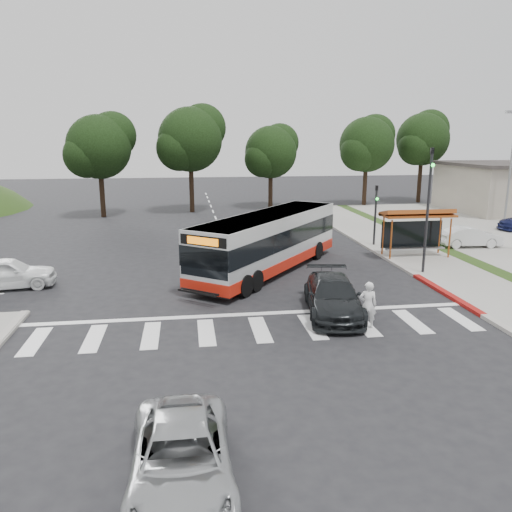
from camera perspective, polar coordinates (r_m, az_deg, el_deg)
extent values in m
plane|color=black|center=(23.47, -1.34, -3.92)|extent=(140.00, 140.00, 0.00)
cube|color=gray|center=(33.88, 15.80, 1.08)|extent=(4.00, 40.00, 0.12)
cube|color=#9E9991|center=(33.13, 12.64, 1.01)|extent=(0.30, 40.00, 0.15)
cube|color=maroon|center=(24.34, 20.86, -4.00)|extent=(0.32, 6.00, 0.15)
cube|color=silver|center=(18.79, 0.47, -8.38)|extent=(18.00, 2.60, 0.01)
cylinder|color=#9C471A|center=(29.62, 15.17, 1.79)|extent=(0.10, 0.10, 2.30)
cylinder|color=#9C471A|center=(31.21, 21.27, 1.92)|extent=(0.10, 0.10, 2.30)
cylinder|color=#9C471A|center=(30.71, 14.31, 2.24)|extent=(0.10, 0.10, 2.30)
cylinder|color=#9C471A|center=(32.24, 20.24, 2.34)|extent=(0.10, 0.10, 2.30)
cube|color=#9C471A|center=(30.69, 17.99, 4.46)|extent=(4.20, 1.60, 0.12)
cube|color=#9C471A|center=(30.71, 17.97, 4.75)|extent=(4.20, 1.32, 0.51)
cube|color=black|center=(31.42, 17.35, 2.39)|extent=(3.80, 0.06, 1.60)
cube|color=gray|center=(31.04, 17.72, 0.81)|extent=(3.60, 0.40, 0.08)
cylinder|color=black|center=(26.96, 19.00, 4.70)|extent=(0.14, 0.14, 6.50)
imported|color=black|center=(26.72, 19.45, 10.54)|extent=(0.16, 0.20, 1.00)
sphere|color=#19E533|center=(26.58, 19.57, 9.76)|extent=(0.18, 0.18, 0.18)
cylinder|color=black|center=(33.46, 13.47, 4.44)|extent=(0.14, 0.14, 4.00)
imported|color=black|center=(33.27, 13.61, 7.00)|extent=(0.16, 0.20, 1.00)
sphere|color=#19E533|center=(33.14, 13.69, 6.36)|extent=(0.18, 0.18, 0.18)
cylinder|color=gray|center=(46.65, 27.08, 9.00)|extent=(0.18, 0.18, 9.00)
cube|color=gray|center=(46.33, 27.10, 14.45)|extent=(0.80, 0.35, 0.22)
cylinder|color=black|center=(53.79, 12.34, 8.06)|extent=(0.44, 0.44, 4.40)
sphere|color=black|center=(53.59, 12.55, 12.32)|extent=(5.60, 5.60, 5.60)
sphere|color=black|center=(54.77, 13.42, 13.34)|extent=(4.20, 4.20, 4.20)
sphere|color=black|center=(52.61, 11.76, 11.58)|extent=(3.92, 3.92, 3.92)
cylinder|color=black|center=(58.37, 18.19, 8.22)|extent=(0.44, 0.44, 4.84)
sphere|color=black|center=(58.19, 18.51, 12.53)|extent=(5.60, 5.60, 5.60)
sphere|color=black|center=(59.45, 19.21, 13.54)|extent=(4.20, 4.20, 4.20)
sphere|color=black|center=(57.14, 17.86, 11.80)|extent=(3.92, 3.92, 3.92)
cylinder|color=black|center=(48.48, -7.38, 7.85)|extent=(0.44, 0.44, 4.84)
sphere|color=black|center=(48.26, -7.53, 13.06)|extent=(6.00, 6.00, 6.00)
sphere|color=black|center=(49.20, -6.15, 14.38)|extent=(4.50, 4.50, 4.50)
sphere|color=black|center=(47.52, -8.79, 12.09)|extent=(4.20, 4.20, 4.20)
cylinder|color=black|center=(51.23, 1.67, 7.75)|extent=(0.44, 0.44, 3.96)
sphere|color=black|center=(51.01, 1.69, 11.78)|extent=(5.20, 5.20, 5.20)
sphere|color=black|center=(51.94, 2.71, 12.79)|extent=(3.90, 3.90, 3.90)
sphere|color=black|center=(50.24, 0.77, 11.04)|extent=(3.64, 3.64, 3.64)
cylinder|color=black|center=(47.09, -17.18, 6.95)|extent=(0.44, 0.44, 4.40)
sphere|color=black|center=(46.85, -17.52, 11.81)|extent=(5.60, 5.60, 5.60)
sphere|color=black|center=(47.52, -16.08, 13.12)|extent=(4.20, 4.20, 4.20)
sphere|color=black|center=(46.35, -18.81, 10.84)|extent=(3.92, 3.92, 3.92)
imported|color=silver|center=(19.12, 12.66, -5.48)|extent=(0.74, 0.58, 1.80)
imported|color=black|center=(20.40, 8.80, -4.56)|extent=(2.86, 5.38, 1.48)
imported|color=#AAADAF|center=(11.01, -8.52, -21.91)|extent=(2.11, 4.55, 1.26)
imported|color=white|center=(26.32, -26.63, -1.76)|extent=(4.60, 2.35, 1.50)
imported|color=silver|center=(35.03, 23.23, 2.04)|extent=(4.02, 1.59, 1.30)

